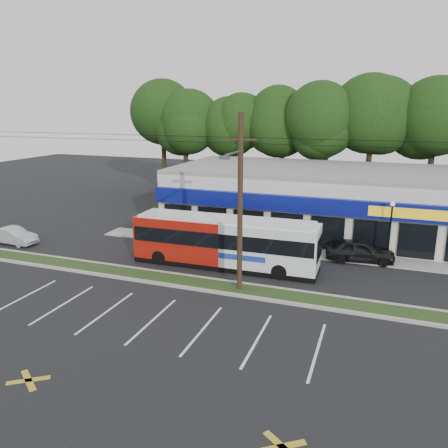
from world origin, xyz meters
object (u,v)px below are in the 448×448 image
Objects in this scene: lamp_post at (391,225)px; pedestrian_a at (288,252)px; utility_pole at (237,199)px; car_silver at (13,236)px; metrobus at (225,241)px; car_dark at (360,251)px; pedestrian_b at (297,255)px.

pedestrian_a is (-6.21, -2.80, -1.69)m from lamp_post.
pedestrian_a is at bearing 68.94° from utility_pole.
car_silver is (-27.20, -5.30, -2.02)m from lamp_post.
metrobus is at bearing 119.01° from utility_pole.
utility_pole reaches higher than lamp_post.
car_dark is 2.79× the size of pedestrian_b.
metrobus reaches higher than pedestrian_b.
lamp_post is 11.06m from metrobus.
metrobus is 9.33m from car_dark.
utility_pole reaches higher than car_dark.
utility_pole is 19.79m from car_silver.
car_silver is at bearing -168.97° from lamp_post.
pedestrian_b is at bearing -178.55° from pedestrian_a.
utility_pole is at bearing 70.40° from pedestrian_a.
car_dark is 4.58m from pedestrian_b.
car_silver is at bearing -177.82° from metrobus.
car_silver is (-19.03, 2.57, -4.77)m from utility_pole.
lamp_post reaches higher than metrobus.
lamp_post is 2.61m from car_dark.
pedestrian_a is at bearing 19.69° from metrobus.
pedestrian_b reaches higher than car_dark.
utility_pole is 11.67m from lamp_post.
pedestrian_b is at bearing -81.64° from car_silver.
pedestrian_b reaches higher than car_silver.
metrobus is at bearing 109.05° from car_dark.
pedestrian_a is (1.95, 5.07, -4.43)m from utility_pole.
pedestrian_a is 0.62m from pedestrian_b.
metrobus is 4.87m from pedestrian_b.
car_dark is at bearing -149.18° from pedestrian_a.
metrobus reaches higher than car_dark.
lamp_post reaches higher than pedestrian_b.
metrobus reaches higher than pedestrian_a.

